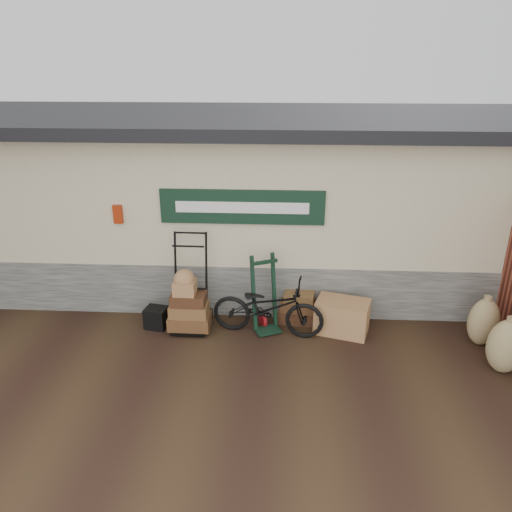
{
  "coord_description": "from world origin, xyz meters",
  "views": [
    {
      "loc": [
        0.33,
        -6.56,
        4.2
      ],
      "look_at": [
        -0.08,
        0.9,
        1.15
      ],
      "focal_mm": 35.0,
      "sensor_mm": 36.0,
      "label": 1
    }
  ],
  "objects_px": {
    "porter_trolley": "(190,281)",
    "bicycle": "(268,304)",
    "wicker_hamper": "(342,316)",
    "green_barrow": "(265,294)",
    "suitcase_stack": "(297,307)",
    "black_trunk": "(156,318)"
  },
  "relations": [
    {
      "from": "porter_trolley",
      "to": "bicycle",
      "type": "distance_m",
      "value": 1.3
    },
    {
      "from": "wicker_hamper",
      "to": "bicycle",
      "type": "relative_size",
      "value": 0.46
    },
    {
      "from": "green_barrow",
      "to": "wicker_hamper",
      "type": "xyz_separation_m",
      "value": [
        1.25,
        -0.01,
        -0.36
      ]
    },
    {
      "from": "green_barrow",
      "to": "suitcase_stack",
      "type": "xyz_separation_m",
      "value": [
        0.53,
        0.29,
        -0.37
      ]
    },
    {
      "from": "green_barrow",
      "to": "suitcase_stack",
      "type": "bearing_deg",
      "value": 3.66
    },
    {
      "from": "green_barrow",
      "to": "black_trunk",
      "type": "bearing_deg",
      "value": 156.53
    },
    {
      "from": "green_barrow",
      "to": "wicker_hamper",
      "type": "relative_size",
      "value": 1.54
    },
    {
      "from": "suitcase_stack",
      "to": "wicker_hamper",
      "type": "relative_size",
      "value": 0.73
    },
    {
      "from": "wicker_hamper",
      "to": "black_trunk",
      "type": "relative_size",
      "value": 2.39
    },
    {
      "from": "black_trunk",
      "to": "bicycle",
      "type": "bearing_deg",
      "value": -3.01
    },
    {
      "from": "suitcase_stack",
      "to": "black_trunk",
      "type": "xyz_separation_m",
      "value": [
        -2.31,
        -0.32,
        -0.1
      ]
    },
    {
      "from": "wicker_hamper",
      "to": "black_trunk",
      "type": "bearing_deg",
      "value": -179.42
    },
    {
      "from": "green_barrow",
      "to": "wicker_hamper",
      "type": "distance_m",
      "value": 1.3
    },
    {
      "from": "suitcase_stack",
      "to": "black_trunk",
      "type": "relative_size",
      "value": 1.76
    },
    {
      "from": "suitcase_stack",
      "to": "wicker_hamper",
      "type": "height_order",
      "value": "wicker_hamper"
    },
    {
      "from": "green_barrow",
      "to": "black_trunk",
      "type": "xyz_separation_m",
      "value": [
        -1.78,
        -0.04,
        -0.46
      ]
    },
    {
      "from": "porter_trolley",
      "to": "wicker_hamper",
      "type": "relative_size",
      "value": 1.95
    },
    {
      "from": "green_barrow",
      "to": "bicycle",
      "type": "xyz_separation_m",
      "value": [
        0.05,
        -0.13,
        -0.11
      ]
    },
    {
      "from": "wicker_hamper",
      "to": "green_barrow",
      "type": "bearing_deg",
      "value": 179.75
    },
    {
      "from": "wicker_hamper",
      "to": "porter_trolley",
      "type": "bearing_deg",
      "value": 178.76
    },
    {
      "from": "porter_trolley",
      "to": "black_trunk",
      "type": "distance_m",
      "value": 0.86
    },
    {
      "from": "suitcase_stack",
      "to": "porter_trolley",
      "type": "bearing_deg",
      "value": -172.15
    }
  ]
}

